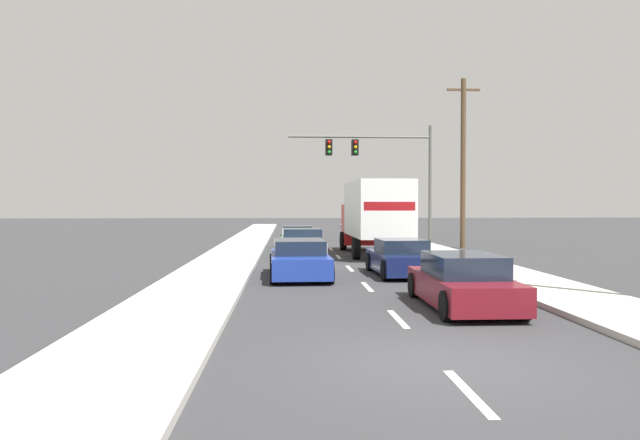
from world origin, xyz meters
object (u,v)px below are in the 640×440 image
traffic_signal_mast (373,157)px  utility_pole_mid (463,161)px  car_maroon (463,283)px  box_truck (374,213)px  car_navy (401,259)px  car_blue (299,260)px  car_silver (302,245)px  car_green (297,238)px

traffic_signal_mast → utility_pole_mid: 6.27m
car_maroon → traffic_signal_mast: bearing=87.2°
box_truck → car_maroon: 14.61m
car_navy → utility_pole_mid: (5.69, 12.25, 4.17)m
box_truck → utility_pole_mid: 7.41m
car_blue → car_navy: (3.45, 0.39, -0.02)m
traffic_signal_mast → utility_pole_mid: size_ratio=0.96×
car_silver → box_truck: 3.97m
car_maroon → box_truck: bearing=90.0°
box_truck → car_maroon: box_truck is taller
car_navy → utility_pole_mid: utility_pole_mid is taller
car_blue → car_maroon: bearing=-58.9°
box_truck → car_navy: bearing=-91.8°
car_green → car_blue: bearing=-90.6°
car_silver → box_truck: size_ratio=0.55×
car_blue → traffic_signal_mast: size_ratio=0.53×
car_blue → utility_pole_mid: bearing=54.1°
car_silver → car_navy: (3.20, -6.65, -0.03)m
car_blue → car_silver: bearing=88.0°
box_truck → car_green: bearing=124.2°
car_blue → traffic_signal_mast: bearing=74.3°
car_silver → car_navy: 7.39m
car_blue → car_green: bearing=89.4°
car_blue → utility_pole_mid: utility_pole_mid is taller
car_blue → car_maroon: car_maroon is taller
car_green → box_truck: (3.55, -5.22, 1.45)m
box_truck → traffic_signal_mast: 9.41m
car_green → car_blue: 13.66m
car_maroon → traffic_signal_mast: traffic_signal_mast is taller
car_silver → car_navy: bearing=-64.3°
car_green → car_maroon: (3.55, -19.77, 0.04)m
box_truck → utility_pole_mid: size_ratio=0.89×
car_green → car_silver: size_ratio=0.96×
car_silver → car_blue: size_ratio=0.96×
car_green → box_truck: box_truck is taller
car_green → car_navy: car_navy is taller
car_maroon → utility_pole_mid: size_ratio=0.48×
car_blue → box_truck: (3.70, 8.43, 1.41)m
car_green → car_blue: car_blue is taller
box_truck → traffic_signal_mast: (1.14, 8.74, 3.29)m
car_silver → car_green: bearing=90.9°
car_silver → car_navy: car_silver is taller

